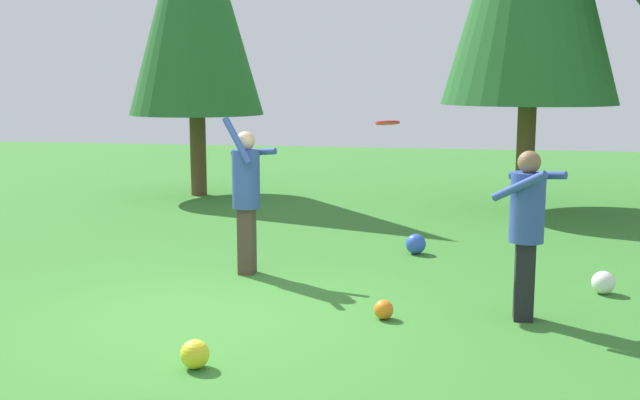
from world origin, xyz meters
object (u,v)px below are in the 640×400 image
(frisbee, at_px, (387,123))
(ball_blue, at_px, (416,244))
(ball_white, at_px, (603,282))
(ball_orange, at_px, (384,310))
(person_catcher, at_px, (527,221))
(person_thrower, at_px, (246,189))
(ball_yellow, at_px, (195,354))

(frisbee, bearing_deg, ball_blue, 83.19)
(ball_white, relative_size, ball_orange, 1.31)
(person_catcher, bearing_deg, frisbee, -0.00)
(person_catcher, bearing_deg, person_thrower, 8.36)
(person_thrower, relative_size, frisbee, 5.49)
(ball_white, distance_m, ball_blue, 2.72)
(frisbee, distance_m, ball_orange, 2.11)
(person_catcher, height_order, ball_blue, person_catcher)
(frisbee, relative_size, ball_white, 1.37)
(ball_white, bearing_deg, person_catcher, -130.32)
(person_catcher, relative_size, frisbee, 4.79)
(ball_white, xyz_separation_m, ball_yellow, (-3.73, -2.98, -0.01))
(ball_yellow, bearing_deg, frisbee, 64.14)
(person_thrower, xyz_separation_m, person_catcher, (3.23, -1.26, -0.05))
(ball_blue, distance_m, ball_orange, 2.98)
(frisbee, distance_m, ball_yellow, 3.49)
(ball_white, bearing_deg, person_thrower, 178.16)
(person_thrower, distance_m, ball_blue, 2.64)
(person_catcher, height_order, frisbee, frisbee)
(person_catcher, height_order, ball_orange, person_catcher)
(person_thrower, xyz_separation_m, ball_yellow, (0.46, -3.12, -0.94))
(person_catcher, bearing_deg, ball_blue, -35.86)
(ball_white, bearing_deg, ball_orange, -149.37)
(ball_blue, distance_m, ball_yellow, 4.84)
(person_thrower, height_order, person_catcher, person_thrower)
(ball_yellow, bearing_deg, person_catcher, 33.82)
(ball_yellow, bearing_deg, ball_blue, 71.53)
(person_catcher, relative_size, ball_orange, 8.60)
(frisbee, bearing_deg, person_thrower, 166.51)
(person_catcher, xyz_separation_m, ball_yellow, (-2.78, -1.86, -0.89))
(ball_yellow, bearing_deg, ball_white, 38.67)
(person_catcher, xyz_separation_m, ball_white, (0.95, 1.12, -0.88))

